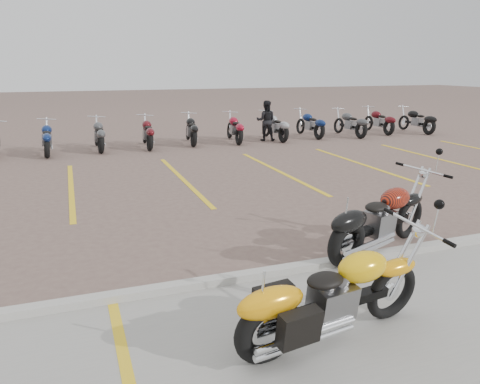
# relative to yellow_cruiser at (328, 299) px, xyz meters

# --- Properties ---
(ground) EXTENTS (100.00, 100.00, 0.00)m
(ground) POSITION_rel_yellow_cruiser_xyz_m (0.25, 3.61, -0.48)
(ground) COLOR #755F53
(ground) RESTS_ON ground
(curb) EXTENTS (60.00, 0.18, 0.12)m
(curb) POSITION_rel_yellow_cruiser_xyz_m (0.25, 1.61, -0.42)
(curb) COLOR #ADAAA3
(curb) RESTS_ON ground
(parking_stripes) EXTENTS (38.00, 5.50, 0.01)m
(parking_stripes) POSITION_rel_yellow_cruiser_xyz_m (0.25, 7.61, -0.48)
(parking_stripes) COLOR yellow
(parking_stripes) RESTS_ON ground
(yellow_cruiser) EXTENTS (2.34, 0.53, 0.97)m
(yellow_cruiser) POSITION_rel_yellow_cruiser_xyz_m (0.00, 0.00, 0.00)
(yellow_cruiser) COLOR black
(yellow_cruiser) RESTS_ON ground
(flame_cruiser) EXTENTS (2.30, 1.00, 0.99)m
(flame_cruiser) POSITION_rel_yellow_cruiser_xyz_m (1.93, 1.84, 0.01)
(flame_cruiser) COLOR black
(flame_cruiser) RESTS_ON ground
(person_b) EXTENTS (0.92, 0.83, 1.53)m
(person_b) POSITION_rel_yellow_cruiser_xyz_m (4.74, 12.77, 0.29)
(person_b) COLOR black
(person_b) RESTS_ON ground
(bg_bike_row) EXTENTS (20.49, 2.01, 1.10)m
(bg_bike_row) POSITION_rel_yellow_cruiser_xyz_m (1.82, 12.83, 0.07)
(bg_bike_row) COLOR black
(bg_bike_row) RESTS_ON ground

